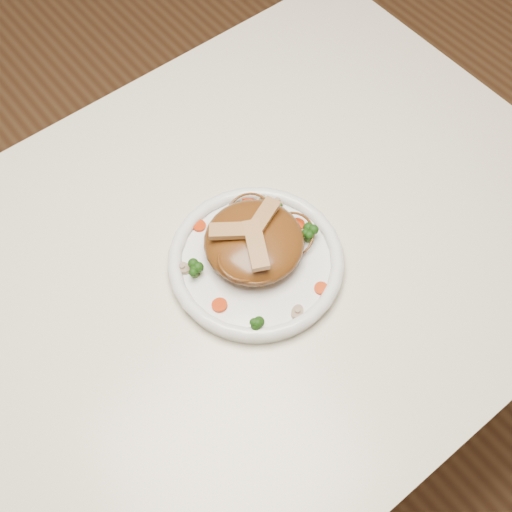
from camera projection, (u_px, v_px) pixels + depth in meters
ground at (230, 425)px, 1.63m from camera, size 4.00×4.00×0.00m
table at (217, 304)px, 1.07m from camera, size 1.20×0.80×0.75m
plate at (256, 264)px, 0.99m from camera, size 0.28×0.28×0.02m
noodle_mound at (254, 242)px, 0.97m from camera, size 0.16×0.16×0.05m
chicken_a at (262, 218)px, 0.95m from camera, size 0.07×0.05×0.01m
chicken_b at (234, 231)px, 0.94m from camera, size 0.07×0.06×0.01m
chicken_c at (256, 245)px, 0.93m from camera, size 0.06×0.08×0.01m
broccoli_0 at (273, 207)px, 1.01m from camera, size 0.03×0.03×0.03m
broccoli_1 at (194, 268)px, 0.96m from camera, size 0.03×0.03×0.03m
broccoli_2 at (255, 325)px, 0.91m from camera, size 0.03×0.03×0.03m
broccoli_3 at (309, 233)px, 0.99m from camera, size 0.04×0.04×0.03m
carrot_0 at (248, 199)px, 1.04m from camera, size 0.02×0.02×0.00m
carrot_1 at (219, 305)px, 0.94m from camera, size 0.02×0.02×0.00m
carrot_2 at (298, 224)px, 1.01m from camera, size 0.02×0.02×0.00m
carrot_3 at (199, 226)px, 1.01m from camera, size 0.03×0.03×0.00m
carrot_4 at (321, 288)px, 0.96m from camera, size 0.02×0.02×0.00m
mushroom_0 at (297, 312)px, 0.94m from camera, size 0.03×0.03×0.01m
mushroom_1 at (278, 201)px, 1.03m from camera, size 0.03×0.03×0.01m
mushroom_2 at (182, 268)px, 0.97m from camera, size 0.04×0.04×0.01m
mushroom_3 at (262, 199)px, 1.03m from camera, size 0.03×0.03×0.01m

